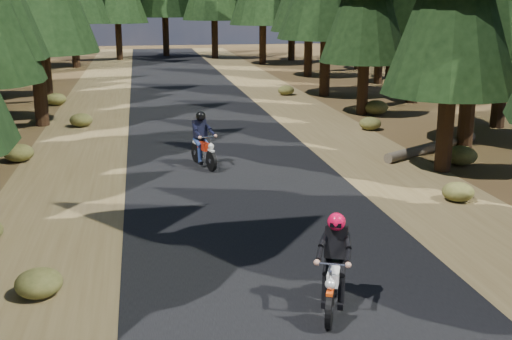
{
  "coord_description": "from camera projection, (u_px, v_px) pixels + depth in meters",
  "views": [
    {
      "loc": [
        -2.51,
        -12.28,
        4.82
      ],
      "look_at": [
        0.0,
        1.5,
        1.1
      ],
      "focal_mm": 45.0,
      "sensor_mm": 36.0,
      "label": 1
    }
  ],
  "objects": [
    {
      "name": "ground",
      "position": [
        269.0,
        239.0,
        13.35
      ],
      "size": [
        120.0,
        120.0,
        0.0
      ],
      "primitive_type": "plane",
      "color": "#402A17",
      "rests_on": "ground"
    },
    {
      "name": "road",
      "position": [
        234.0,
        176.0,
        18.1
      ],
      "size": [
        6.0,
        100.0,
        0.01
      ],
      "primitive_type": "cube",
      "color": "black",
      "rests_on": "ground"
    },
    {
      "name": "shoulder_l",
      "position": [
        65.0,
        184.0,
        17.31
      ],
      "size": [
        3.2,
        100.0,
        0.01
      ],
      "primitive_type": "cube",
      "color": "brown",
      "rests_on": "ground"
    },
    {
      "name": "shoulder_r",
      "position": [
        388.0,
        169.0,
        18.9
      ],
      "size": [
        3.2,
        100.0,
        0.01
      ],
      "primitive_type": "cube",
      "color": "brown",
      "rests_on": "ground"
    },
    {
      "name": "log_near",
      "position": [
        433.0,
        147.0,
        21.05
      ],
      "size": [
        4.31,
        2.84,
        0.32
      ],
      "primitive_type": "cylinder",
      "rotation": [
        0.0,
        1.57,
        0.56
      ],
      "color": "#4C4233",
      "rests_on": "ground"
    },
    {
      "name": "understory_shrubs",
      "position": [
        256.0,
        143.0,
        21.12
      ],
      "size": [
        14.99,
        30.44,
        0.62
      ],
      "color": "#474C1E",
      "rests_on": "ground"
    },
    {
      "name": "rider_lead",
      "position": [
        334.0,
        280.0,
        10.14
      ],
      "size": [
        1.17,
        1.85,
        1.59
      ],
      "rotation": [
        0.0,
        0.0,
        2.75
      ],
      "color": "silver",
      "rests_on": "road"
    },
    {
      "name": "rider_follow",
      "position": [
        203.0,
        149.0,
        18.99
      ],
      "size": [
        1.04,
        1.93,
        1.64
      ],
      "rotation": [
        0.0,
        0.0,
        3.42
      ],
      "color": "#A31E0A",
      "rests_on": "road"
    }
  ]
}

